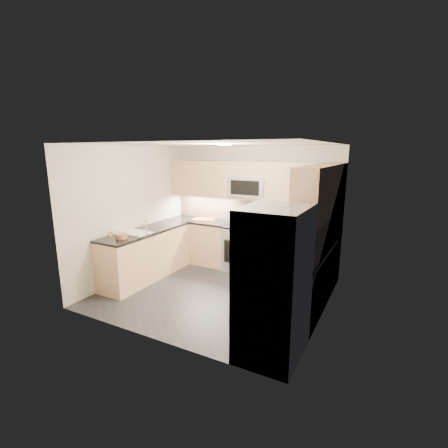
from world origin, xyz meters
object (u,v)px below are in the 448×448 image
at_px(gas_range, 245,248).
at_px(microwave, 249,187).
at_px(refrigerator, 274,283).
at_px(cutting_board, 204,219).
at_px(fruit_basket, 122,236).
at_px(utensil_bowl, 311,227).

relative_size(gas_range, microwave, 1.20).
bearing_deg(refrigerator, microwave, 119.62).
relative_size(cutting_board, fruit_basket, 2.18).
bearing_deg(fruit_basket, cutting_board, 77.94).
height_order(microwave, cutting_board, microwave).
bearing_deg(refrigerator, gas_range, 120.88).
height_order(utensil_bowl, cutting_board, utensil_bowl).
distance_m(utensil_bowl, cutting_board, 2.32).
bearing_deg(fruit_basket, utensil_bowl, 35.68).
bearing_deg(cutting_board, utensil_bowl, -0.41).
relative_size(gas_range, refrigerator, 0.51).
distance_m(gas_range, microwave, 1.25).
distance_m(cutting_board, fruit_basket, 2.03).
distance_m(gas_range, fruit_basket, 2.45).
height_order(microwave, refrigerator, microwave).
relative_size(gas_range, utensil_bowl, 3.17).
bearing_deg(refrigerator, cutting_board, 134.71).
distance_m(microwave, fruit_basket, 2.60).
xyz_separation_m(gas_range, fruit_basket, (-1.46, -1.90, 0.52)).
xyz_separation_m(refrigerator, fruit_basket, (-2.91, 0.53, 0.08)).
bearing_deg(utensil_bowl, gas_range, -176.88).
bearing_deg(fruit_basket, gas_range, 52.44).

